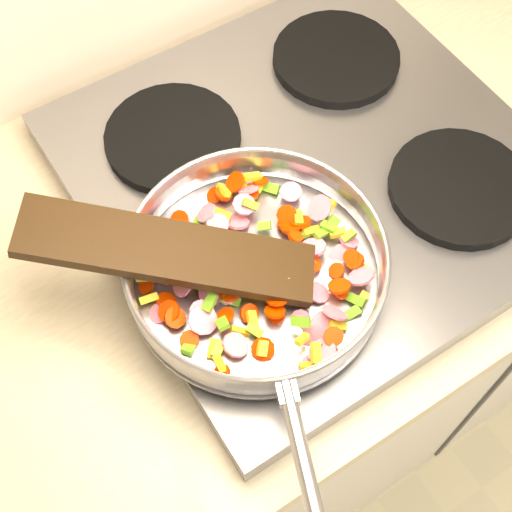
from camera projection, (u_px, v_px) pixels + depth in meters
cooktop at (312, 174)px, 0.99m from camera, size 0.60×0.60×0.04m
grate_fl at (285, 289)px, 0.87m from camera, size 0.19×0.19×0.02m
grate_fr at (460, 187)px, 0.95m from camera, size 0.19×0.19×0.02m
grate_bl at (173, 138)px, 0.99m from camera, size 0.19×0.19×0.02m
grate_br at (336, 58)px, 1.06m from camera, size 0.19×0.19×0.02m
saute_pan at (256, 266)px, 0.84m from camera, size 0.35×0.50×0.06m
vegetable_heap at (259, 268)px, 0.86m from camera, size 0.27×0.29×0.05m
wooden_spatula at (169, 251)px, 0.82m from camera, size 0.32×0.27×0.09m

